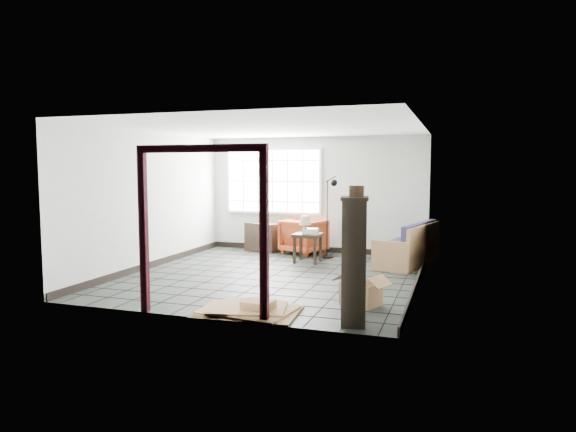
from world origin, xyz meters
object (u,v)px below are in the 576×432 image
(futon_sofa, at_px, (410,249))
(tall_shelf, at_px, (354,260))
(armchair, at_px, (304,235))
(side_table, at_px, (308,239))

(futon_sofa, xyz_separation_m, tall_shelf, (-0.31, -4.20, 0.49))
(armchair, bearing_deg, side_table, 132.55)
(armchair, height_order, side_table, armchair)
(futon_sofa, relative_size, tall_shelf, 1.29)
(armchair, relative_size, side_table, 1.45)
(futon_sofa, relative_size, armchair, 2.37)
(side_table, bearing_deg, tall_shelf, -66.18)
(side_table, relative_size, tall_shelf, 0.37)
(futon_sofa, distance_m, armchair, 2.45)
(futon_sofa, bearing_deg, tall_shelf, -80.07)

